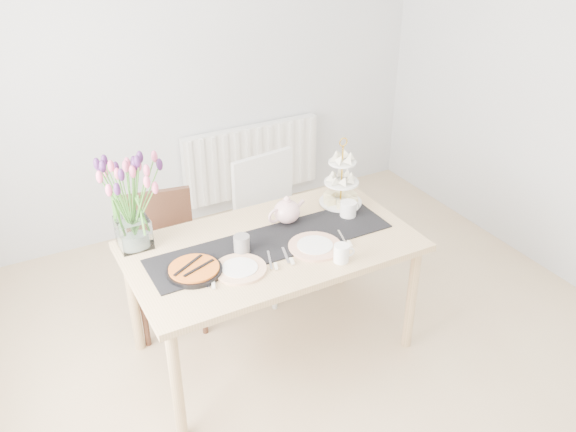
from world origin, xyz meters
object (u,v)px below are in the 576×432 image
chair_brown (163,250)px  chair_white (273,214)px  radiator (252,160)px  mug_grey (242,244)px  dining_table (272,255)px  tart_tin (194,270)px  teapot (287,211)px  cream_jug (348,209)px  mug_white (341,253)px  plate_right (315,246)px  cake_stand (341,188)px  tulip_vase (127,190)px  plate_left (240,269)px

chair_brown → chair_white: size_ratio=0.92×
radiator → mug_grey: (-0.85, -1.67, 0.35)m
chair_brown → chair_white: 0.78m
dining_table → chair_brown: size_ratio=1.87×
dining_table → tart_tin: size_ratio=5.46×
radiator → teapot: teapot is taller
mug_grey → cream_jug: bearing=-31.2°
teapot → radiator: bearing=63.8°
mug_white → mug_grey: bearing=156.3°
tart_tin → plate_right: 0.68m
tart_tin → mug_white: size_ratio=2.98×
chair_brown → cream_jug: (1.00, -0.55, 0.30)m
radiator → cake_stand: 1.52m
tulip_vase → mug_white: (0.92, -0.67, -0.30)m
mug_white → radiator: bearing=91.8°
plate_left → radiator: bearing=63.0°
mug_grey → plate_right: bearing=-57.2°
cake_stand → tart_tin: bearing=-165.6°
mug_grey → mug_white: bearing=-73.1°
chair_brown → teapot: teapot is taller
chair_brown → plate_right: size_ratio=2.89×
dining_table → cream_jug: (0.54, 0.05, 0.13)m
radiator → cream_jug: size_ratio=12.33×
tart_tin → plate_left: size_ratio=1.04×
chair_brown → plate_left: chair_brown is taller
teapot → mug_white: size_ratio=2.54×
tulip_vase → plate_right: (0.87, -0.49, -0.34)m
teapot → plate_right: size_ratio=0.84×
radiator → chair_white: 1.10m
mug_white → cake_stand: bearing=71.2°
dining_table → chair_white: bearing=62.4°
radiator → teapot: (-0.48, -1.51, 0.38)m
tulip_vase → chair_white: bearing=15.6°
chair_white → mug_white: 0.99m
chair_white → plate_right: bearing=-107.2°
dining_table → chair_brown: bearing=126.9°
dining_table → tart_tin: (-0.48, -0.06, 0.09)m
mug_white → cream_jug: bearing=66.0°
chair_brown → teapot: bearing=-25.3°
plate_right → chair_brown: bearing=130.4°
dining_table → tulip_vase: tulip_vase is taller
dining_table → plate_right: plate_right is taller
mug_grey → mug_white: 0.54m
dining_table → teapot: bearing=41.5°
chair_white → cake_stand: bearing=-64.5°
teapot → mug_white: teapot is taller
cake_stand → plate_left: bearing=-157.0°
tart_tin → mug_grey: 0.31m
chair_brown → tulip_vase: (-0.22, -0.27, 0.60)m
mug_grey → plate_left: mug_grey is taller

